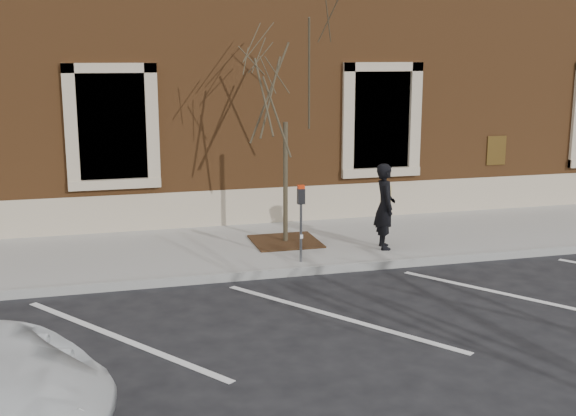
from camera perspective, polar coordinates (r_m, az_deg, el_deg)
name	(u,v)px	position (r m, az deg, el deg)	size (l,w,h in m)	color
ground	(297,275)	(12.98, 0.69, -5.29)	(120.00, 120.00, 0.00)	#28282B
sidewalk_near	(273,246)	(14.59, -1.18, -3.04)	(40.00, 3.50, 0.15)	#A09C96
curb_near	(298,271)	(12.91, 0.76, -5.03)	(40.00, 0.12, 0.15)	#9E9E99
parking_stripes	(337,316)	(10.99, 3.86, -8.55)	(28.00, 4.40, 0.01)	silver
building_civic	(219,50)	(19.96, -5.49, 12.33)	(40.00, 8.62, 8.00)	brown
man	(385,206)	(14.10, 7.67, 0.14)	(0.61, 0.40, 1.67)	black
parking_meter	(301,209)	(13.00, 1.03, -0.07)	(0.13, 0.10, 1.43)	#595B60
tree_grate	(286,241)	(14.59, -0.20, -2.66)	(1.31, 1.31, 0.03)	#462716
sapling	(285,88)	(14.13, -0.21, 9.47)	(2.64, 2.64, 4.41)	#473D2B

